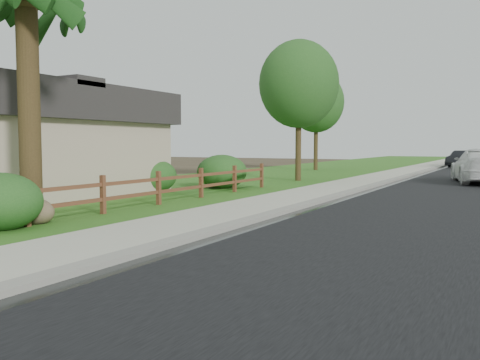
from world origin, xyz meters
The scene contains 13 objects.
ground centered at (0.00, 0.00, 0.00)m, with size 120.00×120.00×0.00m, color #3A301F.
curb centered at (0.40, 35.00, 0.06)m, with size 0.40×90.00×0.12m, color gray.
wet_gutter centered at (0.75, 35.00, 0.02)m, with size 0.50×90.00×0.00m, color black.
sidewalk centered at (-0.90, 35.00, 0.05)m, with size 2.20×90.00×0.10m, color #AEAA97.
grass_strip centered at (-2.80, 35.00, 0.03)m, with size 1.60×90.00×0.06m, color #285618.
lawn_near centered at (-8.00, 35.00, 0.02)m, with size 9.00×90.00×0.04m, color #285618.
ranch_fence centered at (-3.60, 6.40, 0.62)m, with size 0.12×16.92×1.10m.
dark_car_far centered at (2.00, 42.10, 0.71)m, with size 1.47×4.20×1.39m, color black.
boulder centered at (-3.90, 3.30, 0.32)m, with size 0.95×0.71×0.63m, color brown.
shrub_c centered at (-6.50, 10.98, 0.68)m, with size 1.88×1.88×1.36m, color #1B4A1A.
shrub_d centered at (-5.13, 14.00, 0.74)m, with size 2.17×2.17×1.48m, color #1B4A1A.
tree_near_left centered at (-3.90, 19.70, 5.01)m, with size 4.11×4.11×7.28m.
tree_mid_left centered at (-7.00, 30.75, 5.01)m, with size 4.06×4.06×7.26m.
Camera 1 is at (6.09, -4.88, 1.91)m, focal length 38.00 mm.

